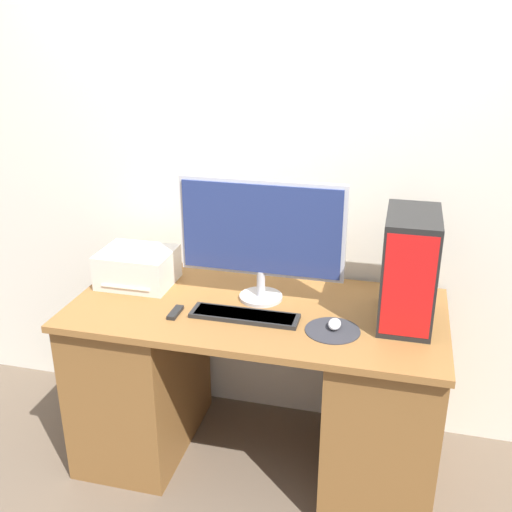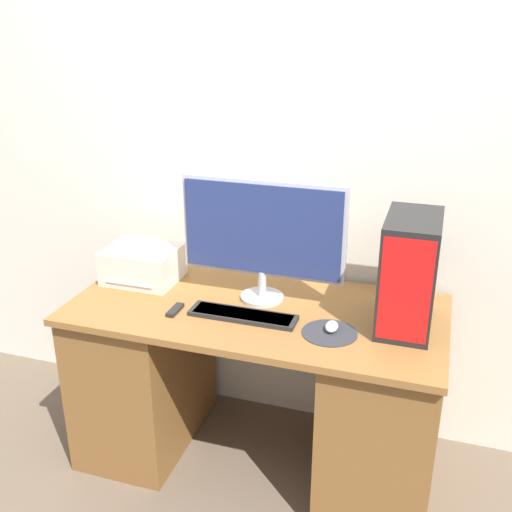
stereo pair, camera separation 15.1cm
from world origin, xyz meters
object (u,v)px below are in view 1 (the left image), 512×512
object	(u,v)px
printer	(138,267)
keyboard	(245,316)
monitor	(261,232)
remote_control	(175,312)
mouse	(335,324)
computer_tower	(409,269)

from	to	relation	value
printer	keyboard	bearing A→B (deg)	-20.63
monitor	remote_control	xyz separation A→B (m)	(-0.31, -0.23, -0.30)
keyboard	mouse	bearing A→B (deg)	-0.65
keyboard	computer_tower	world-z (taller)	computer_tower
mouse	computer_tower	size ratio (longest dim) A/B	0.18
computer_tower	printer	xyz separation A→B (m)	(-1.20, 0.07, -0.15)
keyboard	printer	size ratio (longest dim) A/B	1.37
monitor	mouse	bearing A→B (deg)	-29.46
monitor	remote_control	size ratio (longest dim) A/B	6.26
computer_tower	printer	bearing A→B (deg)	176.53
mouse	computer_tower	bearing A→B (deg)	28.63
computer_tower	keyboard	bearing A→B (deg)	-167.51
keyboard	printer	bearing A→B (deg)	159.37
monitor	remote_control	world-z (taller)	monitor
keyboard	mouse	world-z (taller)	mouse
keyboard	remote_control	bearing A→B (deg)	-172.17
monitor	remote_control	bearing A→B (deg)	-142.96
keyboard	printer	world-z (taller)	printer
printer	remote_control	xyz separation A→B (m)	(0.28, -0.25, -0.07)
mouse	printer	xyz separation A→B (m)	(-0.93, 0.22, 0.06)
printer	monitor	bearing A→B (deg)	-2.00
keyboard	mouse	size ratio (longest dim) A/B	5.65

